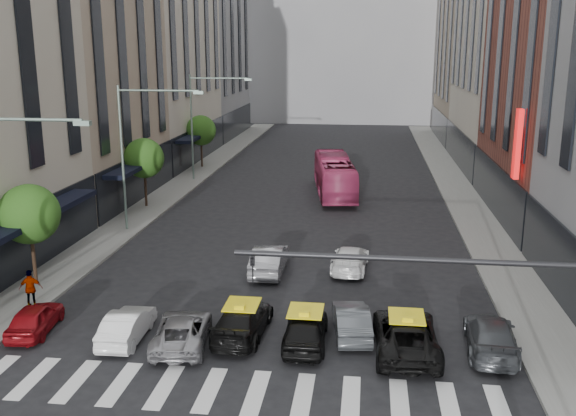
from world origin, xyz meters
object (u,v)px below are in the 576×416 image
(car_white_front, at_px, (127,325))
(bus, at_px, (335,176))
(pedestrian_far, at_px, (31,289))
(taxi_left, at_px, (242,320))
(streetlamp_far, at_px, (202,113))
(car_red, at_px, (35,318))
(taxi_center, at_px, (306,328))
(streetlamp_mid, at_px, (136,139))

(car_white_front, distance_m, bus, 27.95)
(pedestrian_far, bearing_deg, taxi_left, 154.30)
(streetlamp_far, distance_m, bus, 13.04)
(streetlamp_far, distance_m, car_red, 31.38)
(car_white_front, xyz_separation_m, bus, (6.77, 27.11, 0.91))
(streetlamp_far, xyz_separation_m, bus, (11.61, -4.02, -4.37))
(taxi_center, bearing_deg, bus, -90.44)
(car_white_front, distance_m, pedestrian_far, 5.83)
(streetlamp_mid, height_order, pedestrian_far, streetlamp_mid)
(taxi_left, bearing_deg, bus, -92.28)
(car_red, relative_size, car_white_front, 0.95)
(car_white_front, height_order, taxi_left, taxi_left)
(car_red, height_order, taxi_center, taxi_center)
(streetlamp_mid, distance_m, car_white_front, 16.74)
(streetlamp_mid, height_order, bus, streetlamp_mid)
(car_red, xyz_separation_m, taxi_left, (8.49, 0.72, 0.06))
(car_red, bearing_deg, pedestrian_far, -65.64)
(taxi_center, bearing_deg, car_red, 0.05)
(streetlamp_mid, bearing_deg, taxi_left, -56.66)
(streetlamp_mid, xyz_separation_m, car_white_front, (4.84, -15.13, -5.28))
(streetlamp_mid, distance_m, streetlamp_far, 16.00)
(taxi_left, distance_m, bus, 26.29)
(taxi_center, distance_m, bus, 26.68)
(streetlamp_mid, xyz_separation_m, taxi_left, (9.34, -14.20, -5.24))
(streetlamp_far, bearing_deg, pedestrian_far, -90.92)
(streetlamp_mid, distance_m, bus, 17.25)
(taxi_left, xyz_separation_m, taxi_center, (2.61, -0.49, 0.03))
(streetlamp_far, xyz_separation_m, car_white_front, (4.84, -31.13, -5.28))
(taxi_left, distance_m, taxi_center, 2.65)
(streetlamp_far, xyz_separation_m, pedestrian_far, (-0.46, -28.76, -4.90))
(bus, bearing_deg, streetlamp_mid, 37.96)
(car_red, relative_size, pedestrian_far, 2.09)
(car_white_front, bearing_deg, streetlamp_far, -82.81)
(streetlamp_far, xyz_separation_m, car_red, (0.84, -30.92, -5.29))
(car_red, bearing_deg, taxi_center, 174.39)
(streetlamp_far, xyz_separation_m, taxi_left, (9.34, -30.20, -5.24))
(taxi_left, bearing_deg, taxi_center, 172.08)
(taxi_center, bearing_deg, car_white_front, 2.41)
(streetlamp_far, relative_size, pedestrian_far, 5.26)
(taxi_center, bearing_deg, streetlamp_far, -69.89)
(taxi_left, bearing_deg, car_red, 7.54)
(streetlamp_mid, xyz_separation_m, pedestrian_far, (-0.46, -12.76, -4.90))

